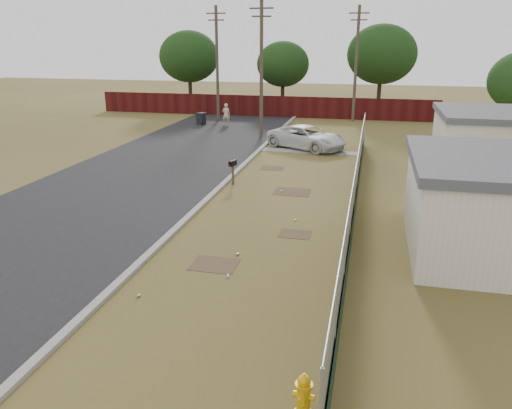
% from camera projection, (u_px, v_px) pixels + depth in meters
% --- Properties ---
extents(ground, '(120.00, 120.00, 0.00)m').
position_uv_depth(ground, '(272.00, 213.00, 19.57)').
color(ground, brown).
rests_on(ground, ground).
extents(street, '(15.10, 60.00, 0.12)m').
position_uv_depth(street, '(184.00, 158.00, 28.45)').
color(street, black).
rests_on(street, ground).
extents(chainlink_fence, '(0.10, 27.06, 2.02)m').
position_uv_depth(chainlink_fence, '(356.00, 192.00, 19.59)').
color(chainlink_fence, '#909398').
rests_on(chainlink_fence, ground).
extents(privacy_fence, '(30.00, 0.12, 1.80)m').
position_uv_depth(privacy_fence, '(261.00, 106.00, 43.67)').
color(privacy_fence, '#400F0D').
rests_on(privacy_fence, ground).
extents(utility_poles, '(12.60, 8.24, 9.00)m').
position_uv_depth(utility_poles, '(279.00, 64.00, 37.97)').
color(utility_poles, '#4C4232').
rests_on(utility_poles, ground).
extents(horizon_trees, '(33.32, 31.94, 7.78)m').
position_uv_depth(horizon_trees, '(341.00, 63.00, 39.70)').
color(horizon_trees, '#2F2415').
rests_on(horizon_trees, ground).
extents(fire_hydrant, '(0.42, 0.42, 0.90)m').
position_uv_depth(fire_hydrant, '(303.00, 396.00, 8.93)').
color(fire_hydrant, '#DBA30B').
rests_on(fire_hydrant, ground).
extents(mailbox, '(0.30, 0.51, 1.17)m').
position_uv_depth(mailbox, '(233.00, 165.00, 23.12)').
color(mailbox, brown).
rests_on(mailbox, ground).
extents(pickup_truck, '(5.57, 4.50, 1.41)m').
position_uv_depth(pickup_truck, '(307.00, 137.00, 30.87)').
color(pickup_truck, silver).
rests_on(pickup_truck, ground).
extents(pedestrian, '(0.65, 0.45, 1.71)m').
position_uv_depth(pedestrian, '(226.00, 114.00, 39.14)').
color(pedestrian, beige).
rests_on(pedestrian, ground).
extents(trash_bin, '(0.77, 0.83, 0.94)m').
position_uv_depth(trash_bin, '(201.00, 119.00, 39.58)').
color(trash_bin, black).
rests_on(trash_bin, ground).
extents(scattered_litter, '(3.24, 10.37, 0.07)m').
position_uv_depth(scattered_litter, '(245.00, 240.00, 16.85)').
color(scattered_litter, beige).
rests_on(scattered_litter, ground).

